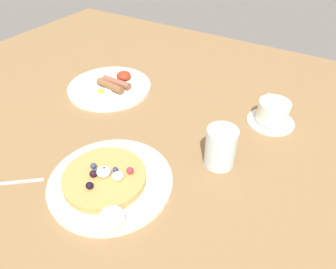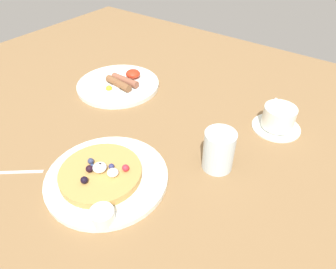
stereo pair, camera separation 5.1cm
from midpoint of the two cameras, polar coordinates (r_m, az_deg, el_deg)
ground_plane at (r=79.54cm, az=-4.96°, el=-1.85°), size 182.06×149.34×3.00cm
pancake_plate at (r=68.65cm, az=-12.82°, el=-8.71°), size 27.08×27.08×1.32cm
pancake_with_berries at (r=67.56cm, az=-14.09°, el=-7.84°), size 18.01×18.01×3.62cm
syrup_ramekin at (r=59.85cm, az=-12.94°, el=-15.46°), size 4.69×4.69×2.53cm
breakfast_plate at (r=100.95cm, az=-12.38°, el=8.63°), size 26.47×26.47×1.38cm
fried_breakfast at (r=99.48cm, az=-11.51°, el=9.46°), size 10.50×16.36×2.83cm
coffee_saucer at (r=87.82cm, az=17.18°, el=2.41°), size 12.82×12.82×0.88cm
coffee_cup at (r=86.05cm, az=17.58°, el=4.28°), size 8.43×10.55×5.69cm
water_glass at (r=69.31cm, az=7.81°, el=-2.46°), size 7.10×7.10×9.75cm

